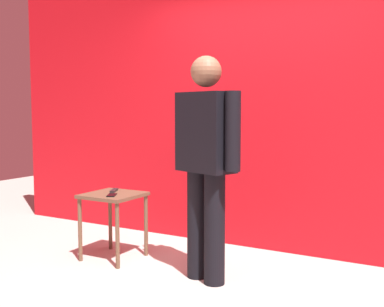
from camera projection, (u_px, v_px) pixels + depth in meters
name	position (u px, v px, depth m)	size (l,w,h in m)	color
ground_plane	(185.00, 302.00, 3.31)	(12.00, 12.00, 0.00)	#B7B2A8
back_wall_red	(265.00, 107.00, 4.52)	(6.23, 0.12, 2.75)	red
standing_person	(206.00, 157.00, 3.66)	(0.69, 0.38, 1.76)	black
side_table	(113.00, 205.00, 4.26)	(0.48, 0.48, 0.60)	brown
cell_phone	(112.00, 195.00, 4.14)	(0.07, 0.14, 0.01)	black
tv_remote	(114.00, 190.00, 4.35)	(0.04, 0.17, 0.02)	black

